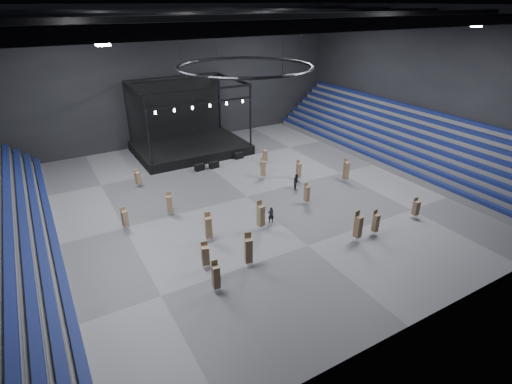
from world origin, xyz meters
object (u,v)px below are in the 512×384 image
flight_case_left (200,167)px  flight_case_right (239,156)px  chair_stack_4 (376,222)px  chair_stack_12 (249,250)px  flight_case_mid (214,165)px  chair_stack_0 (358,226)px  chair_stack_8 (125,218)px  chair_stack_9 (205,255)px  chair_stack_10 (208,227)px  chair_stack_1 (216,276)px  chair_stack_13 (307,193)px  crew_member (296,182)px  chair_stack_2 (263,168)px  man_center (271,215)px  stage (188,140)px  chair_stack_14 (416,208)px  chair_stack_11 (299,170)px  chair_stack_7 (265,155)px  chair_stack_15 (261,215)px  chair_stack_3 (169,203)px  chair_stack_5 (138,178)px  chair_stack_6 (346,170)px

flight_case_left → flight_case_right: size_ratio=1.02×
chair_stack_4 → chair_stack_12: (-11.65, 1.45, 0.27)m
flight_case_mid → chair_stack_4: size_ratio=0.49×
flight_case_left → flight_case_mid: flight_case_left is taller
chair_stack_0 → chair_stack_8: size_ratio=1.31×
chair_stack_9 → chair_stack_10: 3.77m
chair_stack_1 → chair_stack_4: bearing=4.4°
chair_stack_13 → crew_member: chair_stack_13 is taller
flight_case_mid → chair_stack_2: (3.50, -5.73, 0.92)m
man_center → chair_stack_4: bearing=152.5°
crew_member → chair_stack_8: bearing=109.7°
stage → chair_stack_14: 30.21m
stage → chair_stack_2: bearing=-73.5°
chair_stack_11 → chair_stack_13: size_ratio=1.05×
chair_stack_7 → chair_stack_15: bearing=-118.8°
chair_stack_3 → chair_stack_13: size_ratio=1.02×
chair_stack_1 → chair_stack_5: bearing=94.4°
chair_stack_4 → chair_stack_6: bearing=58.2°
chair_stack_10 → chair_stack_12: bearing=-63.4°
stage → chair_stack_12: bearing=-101.9°
chair_stack_2 → chair_stack_14: chair_stack_2 is taller
chair_stack_9 → chair_stack_8: bearing=126.5°
chair_stack_9 → flight_case_mid: bearing=76.9°
flight_case_left → chair_stack_4: chair_stack_4 is taller
chair_stack_6 → chair_stack_9: (-19.81, -6.88, -0.22)m
chair_stack_2 → chair_stack_8: (-16.24, -3.48, -0.17)m
man_center → chair_stack_14: bearing=169.2°
chair_stack_4 → chair_stack_11: size_ratio=0.98×
flight_case_mid → chair_stack_9: size_ratio=0.51×
flight_case_left → chair_stack_8: (-10.94, -9.36, 0.74)m
chair_stack_9 → chair_stack_4: bearing=2.2°
chair_stack_8 → chair_stack_14: (23.75, -11.44, -0.02)m
chair_stack_5 → crew_member: size_ratio=1.18×
chair_stack_0 → chair_stack_9: size_ratio=1.24×
chair_stack_6 → chair_stack_0: bearing=-131.0°
chair_stack_0 → crew_member: 11.10m
chair_stack_2 → chair_stack_15: bearing=-105.8°
chair_stack_5 → chair_stack_11: bearing=-41.4°
chair_stack_1 → chair_stack_3: bearing=90.3°
stage → chair_stack_2: (3.87, -13.06, -0.14)m
flight_case_mid → crew_member: bearing=-62.5°
chair_stack_9 → chair_stack_15: chair_stack_15 is taller
chair_stack_12 → chair_stack_8: bearing=140.9°
chair_stack_1 → chair_stack_7: (15.39, 18.92, -0.18)m
chair_stack_3 → chair_stack_8: 4.30m
flight_case_right → man_center: 16.74m
chair_stack_0 → chair_stack_12: 9.71m
chair_stack_1 → chair_stack_8: bearing=110.6°
chair_stack_0 → chair_stack_15: chair_stack_0 is taller
chair_stack_11 → chair_stack_14: bearing=-78.9°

